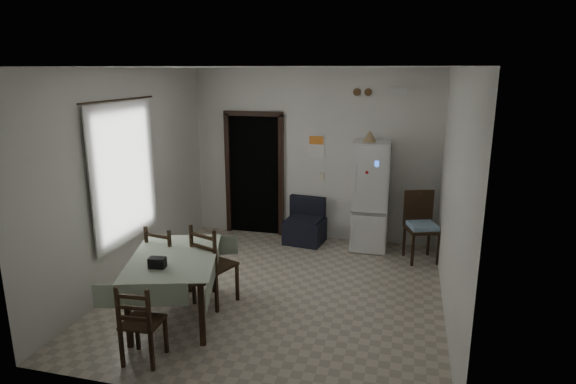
% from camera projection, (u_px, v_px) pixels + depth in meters
% --- Properties ---
extents(ground, '(4.50, 4.50, 0.00)m').
position_uv_depth(ground, '(279.00, 292.00, 6.40)').
color(ground, '#B1A490').
rests_on(ground, ground).
extents(ceiling, '(4.20, 4.50, 0.02)m').
position_uv_depth(ceiling, '(278.00, 67.00, 5.68)').
color(ceiling, white).
rests_on(ceiling, ground).
extents(wall_back, '(4.20, 0.02, 2.90)m').
position_uv_depth(wall_back, '(313.00, 156.00, 8.15)').
color(wall_back, silver).
rests_on(wall_back, ground).
extents(wall_front, '(4.20, 0.02, 2.90)m').
position_uv_depth(wall_front, '(205.00, 249.00, 3.93)').
color(wall_front, silver).
rests_on(wall_front, ground).
extents(wall_left, '(0.02, 4.50, 2.90)m').
position_uv_depth(wall_left, '(130.00, 177.00, 6.54)').
color(wall_left, silver).
rests_on(wall_left, ground).
extents(wall_right, '(0.02, 4.50, 2.90)m').
position_uv_depth(wall_right, '(454.00, 197.00, 5.54)').
color(wall_right, silver).
rests_on(wall_right, ground).
extents(doorway, '(1.06, 0.52, 2.22)m').
position_uv_depth(doorway, '(258.00, 173.00, 8.69)').
color(doorway, black).
rests_on(doorway, ground).
extents(window_recess, '(0.10, 1.20, 1.60)m').
position_uv_depth(window_recess, '(117.00, 173.00, 6.34)').
color(window_recess, silver).
rests_on(window_recess, ground).
extents(curtain, '(0.02, 1.45, 1.85)m').
position_uv_depth(curtain, '(125.00, 173.00, 6.32)').
color(curtain, silver).
rests_on(curtain, ground).
extents(curtain_rod, '(0.02, 1.60, 0.02)m').
position_uv_depth(curtain_rod, '(119.00, 100.00, 6.08)').
color(curtain_rod, black).
rests_on(curtain_rod, ground).
extents(calendar, '(0.28, 0.02, 0.40)m').
position_uv_depth(calendar, '(316.00, 146.00, 8.09)').
color(calendar, white).
rests_on(calendar, ground).
extents(calendar_image, '(0.24, 0.01, 0.14)m').
position_uv_depth(calendar_image, '(316.00, 140.00, 8.06)').
color(calendar_image, orange).
rests_on(calendar_image, ground).
extents(light_switch, '(0.08, 0.02, 0.12)m').
position_uv_depth(light_switch, '(322.00, 177.00, 8.19)').
color(light_switch, beige).
rests_on(light_switch, ground).
extents(vent_left, '(0.12, 0.03, 0.12)m').
position_uv_depth(vent_left, '(357.00, 92.00, 7.71)').
color(vent_left, brown).
rests_on(vent_left, ground).
extents(vent_right, '(0.12, 0.03, 0.12)m').
position_uv_depth(vent_right, '(368.00, 92.00, 7.66)').
color(vent_right, brown).
rests_on(vent_right, ground).
extents(emergency_light, '(0.25, 0.07, 0.09)m').
position_uv_depth(emergency_light, '(398.00, 91.00, 7.52)').
color(emergency_light, white).
rests_on(emergency_light, ground).
extents(fridge, '(0.58, 0.58, 1.78)m').
position_uv_depth(fridge, '(371.00, 196.00, 7.75)').
color(fridge, silver).
rests_on(fridge, ground).
extents(tan_cone, '(0.23, 0.23, 0.18)m').
position_uv_depth(tan_cone, '(370.00, 136.00, 7.48)').
color(tan_cone, tan).
rests_on(tan_cone, fridge).
extents(navy_seat, '(0.70, 0.68, 0.76)m').
position_uv_depth(navy_seat, '(305.00, 221.00, 8.14)').
color(navy_seat, black).
rests_on(navy_seat, ground).
extents(corner_chair, '(0.59, 0.59, 1.07)m').
position_uv_depth(corner_chair, '(422.00, 227.00, 7.33)').
color(corner_chair, black).
rests_on(corner_chair, ground).
extents(dining_table, '(1.36, 1.70, 0.77)m').
position_uv_depth(dining_table, '(176.00, 287.00, 5.68)').
color(dining_table, '#9CAB93').
rests_on(dining_table, ground).
extents(black_bag, '(0.19, 0.13, 0.12)m').
position_uv_depth(black_bag, '(157.00, 263.00, 5.25)').
color(black_bag, black).
rests_on(black_bag, dining_table).
extents(dining_chair_far_left, '(0.49, 0.49, 0.98)m').
position_uv_depth(dining_chair_far_left, '(169.00, 260.00, 6.19)').
color(dining_chair_far_left, black).
rests_on(dining_chair_far_left, ground).
extents(dining_chair_far_right, '(0.58, 0.58, 1.05)m').
position_uv_depth(dining_chair_far_right, '(215.00, 264.00, 6.00)').
color(dining_chair_far_right, black).
rests_on(dining_chair_far_right, ground).
extents(dining_chair_near_head, '(0.39, 0.39, 0.87)m').
position_uv_depth(dining_chair_near_head, '(143.00, 321.00, 4.81)').
color(dining_chair_near_head, black).
rests_on(dining_chair_near_head, ground).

